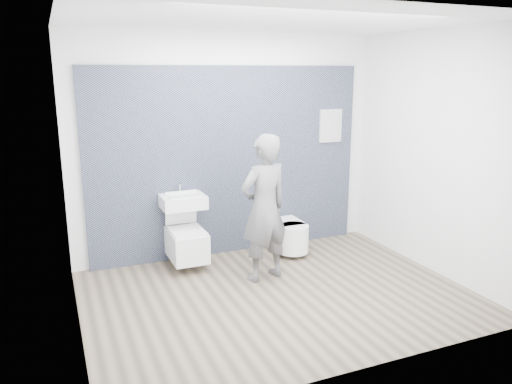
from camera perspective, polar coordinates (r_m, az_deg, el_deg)
name	(u,v)px	position (r m, az deg, el deg)	size (l,w,h in m)	color
ground	(278,295)	(5.46, 2.50, -11.65)	(4.00, 4.00, 0.00)	brown
room_shell	(280,133)	(4.97, 2.71, 6.79)	(4.00, 4.00, 4.00)	silver
tile_wall	(231,250)	(6.71, -2.90, -6.69)	(3.60, 0.06, 2.40)	black
washbasin	(183,201)	(6.07, -8.33, -1.05)	(0.52, 0.39, 0.39)	white
toilet_square	(187,242)	(6.12, -7.94, -5.73)	(0.41, 0.60, 0.80)	white
toilet_rounded	(289,236)	(6.57, 3.78, -4.99)	(0.40, 0.67, 0.36)	white
info_placard	(327,238)	(7.27, 8.07, -5.20)	(0.33, 0.03, 0.44)	white
visitor	(264,208)	(5.58, 0.94, -1.87)	(0.61, 0.40, 1.68)	slate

